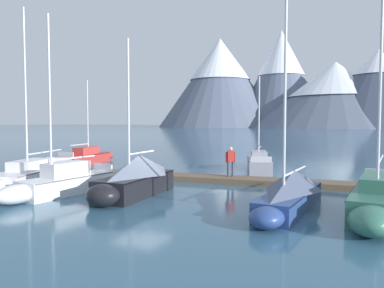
{
  "coord_description": "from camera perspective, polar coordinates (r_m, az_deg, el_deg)",
  "views": [
    {
      "loc": [
        10.1,
        -16.05,
        3.43
      ],
      "look_at": [
        0.0,
        6.0,
        2.0
      ],
      "focal_mm": 35.64,
      "sensor_mm": 36.0,
      "label": 1
    }
  ],
  "objects": [
    {
      "name": "ground_plane",
      "position": [
        19.27,
        -7.51,
        -6.91
      ],
      "size": [
        700.0,
        700.0,
        0.0
      ],
      "primitive_type": "plane",
      "color": "#335B75"
    },
    {
      "name": "mountain_west_summit",
      "position": [
        246.04,
        4.2,
        9.43
      ],
      "size": [
        77.99,
        77.99,
        55.95
      ],
      "color": "slate",
      "rests_on": "ground"
    },
    {
      "name": "mountain_central_massif",
      "position": [
        245.6,
        13.18,
        9.81
      ],
      "size": [
        58.77,
        58.77,
        59.58
      ],
      "color": "slate",
      "rests_on": "ground"
    },
    {
      "name": "mountain_shoulder_ridge",
      "position": [
        230.63,
        20.63,
        7.2
      ],
      "size": [
        94.24,
        94.24,
        36.97
      ],
      "color": "slate",
      "rests_on": "ground"
    },
    {
      "name": "mountain_east_summit",
      "position": [
        229.29,
        26.04,
        7.55
      ],
      "size": [
        82.68,
        82.68,
        42.03
      ],
      "color": "#424C60",
      "rests_on": "ground"
    },
    {
      "name": "dock",
      "position": [
        22.68,
        -2.11,
        -4.95
      ],
      "size": [
        23.09,
        3.5,
        0.3
      ],
      "color": "brown",
      "rests_on": "ground"
    },
    {
      "name": "sailboat_nearest_berth",
      "position": [
        32.35,
        -15.06,
        -1.86
      ],
      "size": [
        2.23,
        6.92,
        6.76
      ],
      "color": "#B2332D",
      "rests_on": "ground"
    },
    {
      "name": "sailboat_second_berth",
      "position": [
        21.41,
        -23.48,
        -4.52
      ],
      "size": [
        3.56,
        7.21,
        9.19
      ],
      "color": "silver",
      "rests_on": "ground"
    },
    {
      "name": "sailboat_mid_dock_port",
      "position": [
        18.81,
        -19.27,
        -5.49
      ],
      "size": [
        1.86,
        6.29,
        8.22
      ],
      "color": "white",
      "rests_on": "ground"
    },
    {
      "name": "sailboat_mid_dock_starboard",
      "position": [
        17.79,
        -8.62,
        -4.87
      ],
      "size": [
        2.14,
        5.71,
        7.1
      ],
      "color": "black",
      "rests_on": "ground"
    },
    {
      "name": "sailboat_far_berth",
      "position": [
        27.15,
        9.93,
        -2.72
      ],
      "size": [
        3.16,
        6.28,
        6.59
      ],
      "color": "#93939E",
      "rests_on": "ground"
    },
    {
      "name": "sailboat_outer_slip",
      "position": [
        15.24,
        14.46,
        -6.91
      ],
      "size": [
        1.87,
        6.53,
        7.96
      ],
      "color": "navy",
      "rests_on": "ground"
    },
    {
      "name": "sailboat_end_of_dock",
      "position": [
        15.52,
        26.03,
        -7.47
      ],
      "size": [
        2.09,
        7.64,
        9.03
      ],
      "color": "#336B56",
      "rests_on": "ground"
    },
    {
      "name": "person_on_dock",
      "position": [
        21.8,
        5.8,
        -2.35
      ],
      "size": [
        0.51,
        0.39,
        1.69
      ],
      "color": "#384256",
      "rests_on": "dock"
    }
  ]
}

